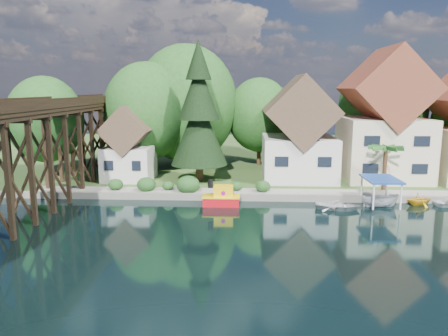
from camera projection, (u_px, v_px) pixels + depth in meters
The scene contains 16 objects.
ground at pixel (226, 228), 31.96m from camera, with size 140.00×140.00×0.00m, color black.
bank at pixel (237, 155), 65.31m from camera, with size 140.00×52.00×0.50m, color #335221.
seawall at pixel (274, 198), 39.56m from camera, with size 60.00×0.40×0.62m, color slate.
promenade at pixel (295, 192), 40.70m from camera, with size 50.00×2.60×0.06m, color gray.
trestle_bridge at pixel (40, 145), 36.86m from camera, with size 4.12×44.18×9.30m.
house_left at pixel (299, 135), 46.39m from camera, with size 7.64×8.64×11.02m.
house_center at pixel (384, 123), 46.20m from camera, with size 8.65×9.18×13.89m.
shed at pixel (129, 148), 46.05m from camera, with size 5.09×5.40×7.85m.
bg_trees at pixel (243, 112), 51.46m from camera, with size 49.90×13.30×10.57m.
shrubs at pixel (182, 184), 41.05m from camera, with size 15.76×2.47×1.70m.
conifer at pixel (199, 114), 44.54m from camera, with size 5.86×5.86×14.43m.
palm_tree at pixel (386, 149), 41.09m from camera, with size 3.53×3.53×4.51m.
tugboat at pixel (222, 197), 38.07m from camera, with size 3.23×1.78×2.34m.
boat_white_a at pixel (338, 205), 36.91m from camera, with size 2.69×3.76×0.78m, color silver.
boat_canopy at pixel (380, 195), 37.42m from camera, with size 3.23×4.03×2.55m.
boat_yellow at pixel (419, 198), 38.15m from camera, with size 2.02×2.34×1.24m, color gold.
Camera 1 is at (1.37, -30.60, 10.14)m, focal length 35.00 mm.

